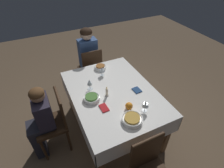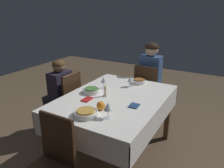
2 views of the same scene
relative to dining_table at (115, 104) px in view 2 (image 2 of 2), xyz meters
name	(u,v)px [view 2 (image 2 of 2)]	position (x,y,z in m)	size (l,w,h in m)	color
ground_plane	(114,153)	(0.00, 0.00, -0.66)	(8.00, 8.00, 0.00)	brown
dining_table	(115,104)	(0.00, 0.00, 0.00)	(1.39, 1.03, 0.75)	white
chair_west	(147,91)	(-0.94, 0.03, -0.16)	(0.37, 0.37, 0.90)	#382314
chair_south	(67,101)	(-0.07, -0.76, -0.16)	(0.37, 0.37, 0.90)	#382314
chair_east	(50,164)	(0.94, -0.06, -0.16)	(0.37, 0.37, 0.90)	#382314
person_adult_denim	(151,77)	(-1.09, 0.03, 0.02)	(0.34, 0.30, 1.20)	#4C4233
person_child_dark	(57,93)	(-0.07, -0.92, -0.08)	(0.30, 0.33, 1.05)	#282833
bowl_west	(139,81)	(-0.55, 0.05, 0.11)	(0.17, 0.17, 0.06)	white
wine_glass_west	(131,79)	(-0.38, 0.01, 0.18)	(0.08, 0.08, 0.13)	white
bowl_south	(91,90)	(0.02, -0.29, 0.11)	(0.20, 0.20, 0.06)	white
wine_glass_south	(104,80)	(-0.17, -0.24, 0.19)	(0.07, 0.07, 0.15)	white
bowl_east	(86,113)	(0.51, -0.02, 0.11)	(0.23, 0.23, 0.06)	white
wine_glass_east	(108,107)	(0.44, 0.18, 0.19)	(0.08, 0.08, 0.15)	white
candle_centerpiece	(105,92)	(0.03, -0.10, 0.14)	(0.05, 0.05, 0.14)	beige
orange_fruit	(101,106)	(0.34, 0.04, 0.13)	(0.08, 0.08, 0.08)	orange
napkin_red_folded	(134,106)	(0.11, 0.28, 0.09)	(0.12, 0.10, 0.01)	navy
napkin_spare_side	(87,99)	(0.21, -0.22, 0.09)	(0.13, 0.09, 0.01)	red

